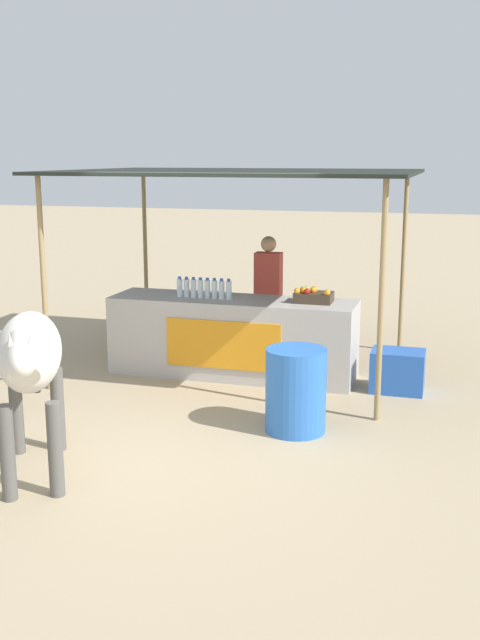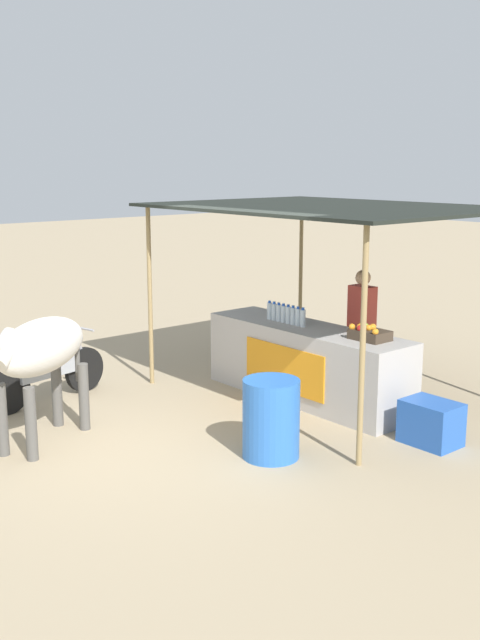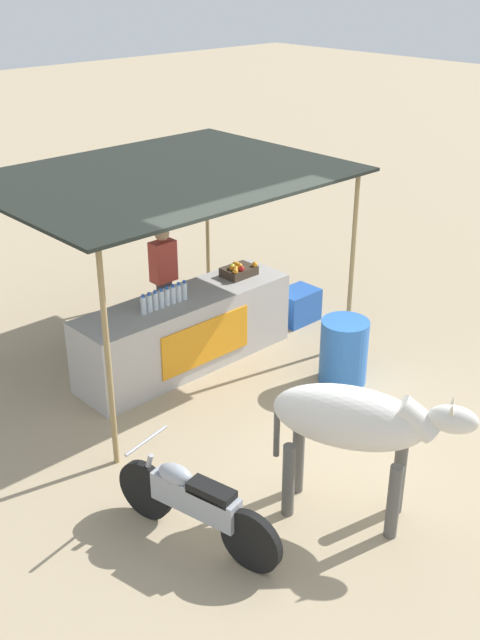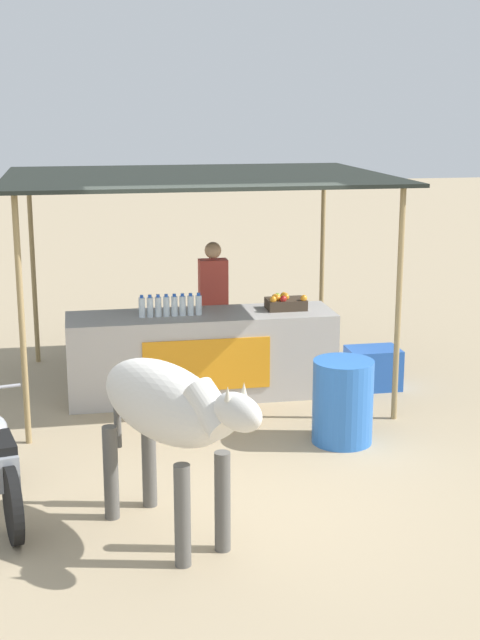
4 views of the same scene
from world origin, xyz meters
name	(u,v)px [view 4 (image 4 of 4)]	position (x,y,z in m)	size (l,w,h in m)	color
ground_plane	(237,471)	(0.00, 0.00, 0.00)	(60.00, 60.00, 0.00)	tan
stall_counter	(202,355)	(0.00, 2.20, 0.48)	(3.00, 0.82, 0.96)	#B2ADA8
stall_awning	(196,183)	(0.00, 2.50, 2.39)	(4.20, 3.20, 2.48)	black
water_bottle_row	(170,306)	(-0.35, 2.15, 1.07)	(0.70, 0.07, 0.25)	silver
fruit_crate	(285,303)	(0.98, 2.24, 1.04)	(0.44, 0.32, 0.18)	#3F3326
vendor_behind_counter	(213,308)	(0.26, 2.95, 0.85)	(0.34, 0.22, 1.65)	#383842
cooler_box	(373,368)	(2.01, 2.10, 0.24)	(0.60, 0.44, 0.48)	blue
water_barrel	(343,402)	(1.15, 0.52, 0.42)	(0.59, 0.59, 0.83)	blue
cow	(168,410)	(-0.73, -1.13, 1.03)	(1.19, 1.77, 1.44)	silver
motorcycle_parked	(0,460)	(-2.04, -0.40, 0.43)	(0.61, 1.78, 0.90)	black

